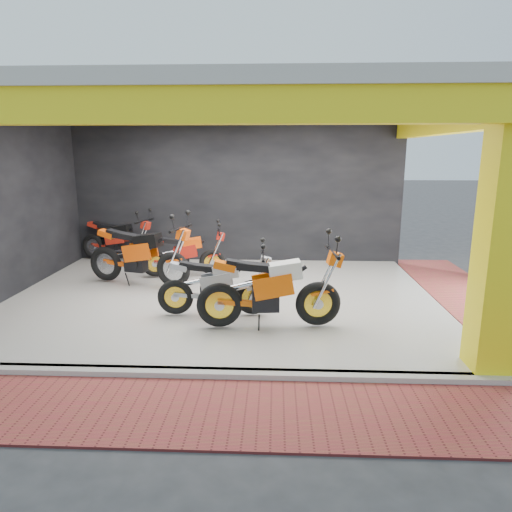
{
  "coord_description": "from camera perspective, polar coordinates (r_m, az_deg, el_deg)",
  "views": [
    {
      "loc": [
        1.02,
        -6.28,
        2.81
      ],
      "look_at": [
        0.65,
        1.98,
        0.9
      ],
      "focal_mm": 32.0,
      "sensor_mm": 36.0,
      "label": 1
    }
  ],
  "objects": [
    {
      "name": "back_wall",
      "position": [
        11.48,
        -2.56,
        7.69
      ],
      "size": [
        8.2,
        0.2,
        3.5
      ],
      "primitive_type": "cube",
      "color": "black",
      "rests_on": "ground"
    },
    {
      "name": "moto_row_a",
      "position": [
        7.58,
        -0.39,
        -3.06
      ],
      "size": [
        2.04,
        0.83,
        1.23
      ],
      "primitive_type": null,
      "rotation": [
        0.0,
        0.0,
        0.05
      ],
      "color": "#9D9FA4",
      "rests_on": "showroom_floor"
    },
    {
      "name": "header_beam_front",
      "position": [
        5.4,
        -8.76,
        18.06
      ],
      "size": [
        8.4,
        0.3,
        0.4
      ],
      "primitive_type": "cube",
      "color": "yellow",
      "rests_on": "corner_column"
    },
    {
      "name": "moto_row_d",
      "position": [
        11.48,
        -14.45,
        2.2
      ],
      "size": [
        2.23,
        1.34,
        1.28
      ],
      "primitive_type": null,
      "rotation": [
        0.0,
        0.0,
        -0.29
      ],
      "color": "red",
      "rests_on": "showroom_floor"
    },
    {
      "name": "showroom_floor",
      "position": [
        8.79,
        -4.25,
        -5.34
      ],
      "size": [
        8.0,
        6.0,
        0.1
      ],
      "primitive_type": "cube",
      "color": "silver",
      "rests_on": "ground"
    },
    {
      "name": "floor_kerb",
      "position": [
        6.03,
        -7.71,
        -14.36
      ],
      "size": [
        8.0,
        0.2,
        0.1
      ],
      "primitive_type": "cube",
      "color": "silver",
      "rests_on": "ground"
    },
    {
      "name": "moto_row_c",
      "position": [
        10.08,
        -5.53,
        0.77
      ],
      "size": [
        2.01,
        1.02,
        1.17
      ],
      "primitive_type": null,
      "rotation": [
        0.0,
        0.0,
        0.17
      ],
      "color": "#AE1D12",
      "rests_on": "showroom_floor"
    },
    {
      "name": "ground",
      "position": [
        6.96,
        -6.2,
        -10.9
      ],
      "size": [
        80.0,
        80.0,
        0.0
      ],
      "primitive_type": "plane",
      "color": "#2D2D30",
      "rests_on": "ground"
    },
    {
      "name": "paver_right",
      "position": [
        9.52,
        25.94,
        -5.42
      ],
      "size": [
        1.4,
        7.0,
        0.03
      ],
      "primitive_type": "cube",
      "color": "maroon",
      "rests_on": "ground"
    },
    {
      "name": "header_beam_right",
      "position": [
        8.82,
        23.17,
        15.18
      ],
      "size": [
        0.3,
        6.4,
        0.4
      ],
      "primitive_type": "cube",
      "color": "yellow",
      "rests_on": "corner_column"
    },
    {
      "name": "paver_front",
      "position": [
        5.38,
        -9.23,
        -18.47
      ],
      "size": [
        9.0,
        1.4,
        0.03
      ],
      "primitive_type": "cube",
      "color": "maroon",
      "rests_on": "ground"
    },
    {
      "name": "moto_hero",
      "position": [
        7.13,
        7.85,
        -3.29
      ],
      "size": [
        2.44,
        1.08,
        1.45
      ],
      "primitive_type": null,
      "rotation": [
        0.0,
        0.0,
        0.09
      ],
      "color": "#EA5B09",
      "rests_on": "showroom_floor"
    },
    {
      "name": "showroom_ceiling",
      "position": [
        8.38,
        -4.67,
        18.37
      ],
      "size": [
        8.4,
        6.4,
        0.2
      ],
      "primitive_type": "cube",
      "color": "beige",
      "rests_on": "corner_column"
    },
    {
      "name": "moto_row_b",
      "position": [
        9.2,
        -10.39,
        0.45
      ],
      "size": [
        2.59,
        1.51,
        1.49
      ],
      "primitive_type": null,
      "rotation": [
        0.0,
        0.0,
        -0.26
      ],
      "color": "#EE4F0A",
      "rests_on": "showroom_floor"
    },
    {
      "name": "left_wall",
      "position": [
        9.8,
        -29.09,
        5.16
      ],
      "size": [
        0.2,
        6.2,
        3.5
      ],
      "primitive_type": "cube",
      "color": "black",
      "rests_on": "ground"
    },
    {
      "name": "corner_column",
      "position": [
        6.26,
        28.39,
        1.68
      ],
      "size": [
        0.5,
        0.5,
        3.5
      ],
      "primitive_type": "cube",
      "color": "yellow",
      "rests_on": "ground"
    }
  ]
}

